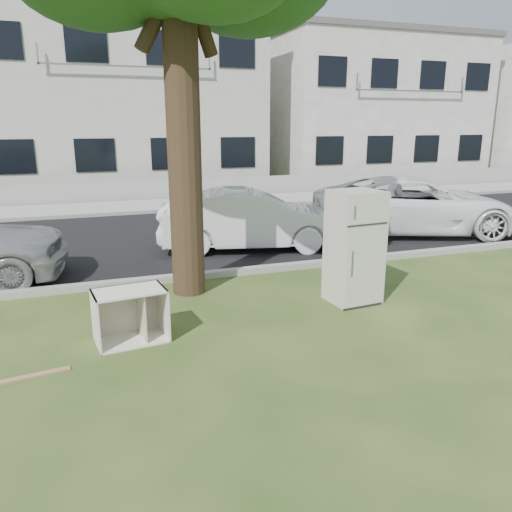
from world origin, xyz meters
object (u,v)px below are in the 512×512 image
object	(u,v)px
car_center	(251,220)
cabinet	(130,316)
fridge	(354,247)
car_right	(416,205)

from	to	relation	value
car_center	cabinet	bearing A→B (deg)	156.55
fridge	car_right	world-z (taller)	fridge
cabinet	car_center	xyz separation A→B (m)	(3.05, 4.13, 0.32)
car_right	fridge	bearing A→B (deg)	154.20
car_center	car_right	world-z (taller)	car_right
fridge	car_center	distance (m)	3.77
cabinet	car_right	size ratio (longest dim) A/B	0.17
fridge	car_center	xyz separation A→B (m)	(-0.43, 3.74, -0.21)
fridge	car_center	size ratio (longest dim) A/B	0.43
fridge	car_center	bearing A→B (deg)	91.54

